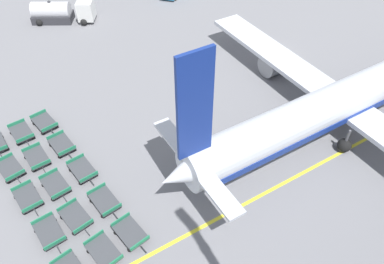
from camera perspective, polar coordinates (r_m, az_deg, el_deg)
name	(u,v)px	position (r m, az deg, el deg)	size (l,w,h in m)	color
ground_plane	(275,56)	(46.72, 12.49, 11.17)	(500.00, 500.00, 0.00)	gray
airplane	(353,96)	(37.46, 23.32, 5.00)	(38.50, 40.35, 13.36)	silver
fuel_tanker_primary	(61,12)	(55.67, -19.37, 16.83)	(7.13, 8.13, 2.90)	white
baggage_dolly_row_near_col_b	(10,169)	(35.13, -25.97, -5.05)	(3.36, 1.86, 0.92)	#424449
baggage_dolly_row_near_col_c	(28,198)	(32.44, -23.75, -9.16)	(3.32, 1.76, 0.92)	#424449
baggage_dolly_row_near_col_d	(49,232)	(29.92, -20.93, -14.10)	(3.33, 1.79, 0.92)	#424449
baggage_dolly_row_mid_a_col_a	(21,133)	(38.05, -24.55, -0.09)	(3.33, 1.78, 0.92)	#424449
baggage_dolly_row_mid_a_col_b	(37,158)	(35.11, -22.58, -3.64)	(3.34, 1.80, 0.92)	#424449
baggage_dolly_row_mid_a_col_c	(56,185)	(32.45, -20.08, -7.61)	(3.32, 1.76, 0.92)	#424449
baggage_dolly_row_mid_a_col_d	(76,217)	(30.05, -17.31, -12.30)	(3.36, 1.84, 0.92)	#424449
baggage_dolly_row_mid_a_col_e	(104,252)	(28.00, -13.30, -17.34)	(3.35, 1.83, 0.92)	#424449
baggage_dolly_row_mid_b_col_a	(45,123)	(38.29, -21.55, 1.35)	(3.35, 1.83, 0.92)	#424449
baggage_dolly_row_mid_b_col_b	(62,145)	(35.48, -19.22, -1.84)	(3.32, 1.75, 0.92)	#424449
baggage_dolly_row_mid_b_col_c	(82,170)	(32.85, -16.35, -5.55)	(3.32, 1.75, 0.92)	#424449
baggage_dolly_row_mid_b_col_d	(105,201)	(30.35, -13.17, -10.22)	(3.31, 1.74, 0.92)	#424449
baggage_dolly_row_mid_b_col_e	(130,233)	(28.40, -9.37, -14.95)	(3.34, 1.81, 0.92)	#424449
stand_guidance_stripe	(300,174)	(33.13, 16.16, -6.21)	(5.33, 38.51, 0.01)	yellow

